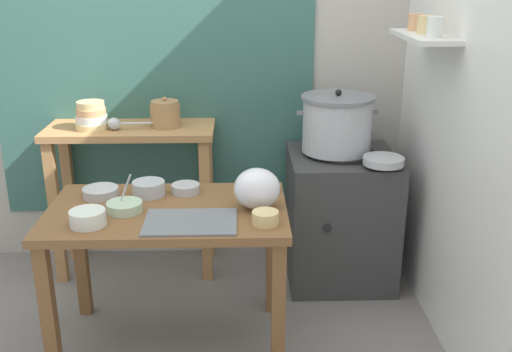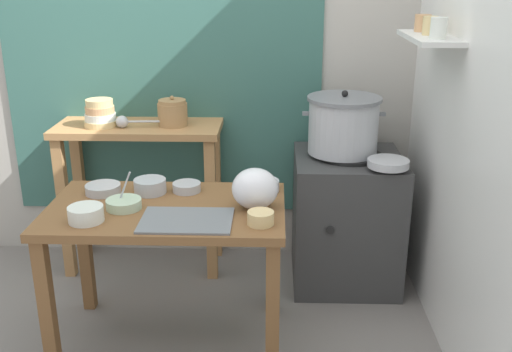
{
  "view_description": "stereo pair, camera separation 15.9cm",
  "coord_description": "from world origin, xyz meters",
  "px_view_note": "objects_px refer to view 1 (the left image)",
  "views": [
    {
      "loc": [
        0.36,
        -2.49,
        1.77
      ],
      "look_at": [
        0.44,
        0.19,
        0.82
      ],
      "focal_mm": 41.76,
      "sensor_mm": 36.0,
      "label": 1
    },
    {
      "loc": [
        0.52,
        -2.49,
        1.77
      ],
      "look_at": [
        0.44,
        0.19,
        0.82
      ],
      "focal_mm": 41.76,
      "sensor_mm": 36.0,
      "label": 2
    }
  ],
  "objects_px": {
    "ladle": "(116,124)",
    "prep_bowl_3": "(101,192)",
    "clay_pot": "(165,114)",
    "prep_bowl_5": "(149,188)",
    "stove_block": "(340,217)",
    "steamer_pot": "(337,124)",
    "prep_table": "(168,230)",
    "serving_tray": "(190,222)",
    "prep_bowl_0": "(186,188)",
    "back_shelf_table": "(133,164)",
    "prep_bowl_2": "(88,217)",
    "prep_bowl_1": "(124,206)",
    "plastic_bag": "(257,189)",
    "bowl_stack_enamel": "(91,116)",
    "wide_pan": "(383,161)",
    "prep_bowl_4": "(262,185)",
    "prep_bowl_6": "(265,217)"
  },
  "relations": [
    {
      "from": "stove_block",
      "to": "prep_bowl_2",
      "type": "bearing_deg",
      "value": -145.89
    },
    {
      "from": "back_shelf_table",
      "to": "prep_bowl_5",
      "type": "xyz_separation_m",
      "value": [
        0.19,
        -0.62,
        0.08
      ]
    },
    {
      "from": "prep_bowl_1",
      "to": "prep_bowl_3",
      "type": "bearing_deg",
      "value": 127.95
    },
    {
      "from": "stove_block",
      "to": "plastic_bag",
      "type": "xyz_separation_m",
      "value": [
        -0.51,
        -0.66,
        0.43
      ]
    },
    {
      "from": "stove_block",
      "to": "prep_bowl_3",
      "type": "distance_m",
      "value": 1.4
    },
    {
      "from": "prep_table",
      "to": "wide_pan",
      "type": "bearing_deg",
      "value": 21.47
    },
    {
      "from": "serving_tray",
      "to": "prep_bowl_3",
      "type": "xyz_separation_m",
      "value": [
        -0.46,
        0.33,
        0.02
      ]
    },
    {
      "from": "back_shelf_table",
      "to": "prep_bowl_5",
      "type": "relative_size",
      "value": 6.12
    },
    {
      "from": "prep_bowl_1",
      "to": "prep_bowl_4",
      "type": "distance_m",
      "value": 0.68
    },
    {
      "from": "prep_bowl_5",
      "to": "serving_tray",
      "type": "bearing_deg",
      "value": -56.26
    },
    {
      "from": "clay_pot",
      "to": "prep_bowl_0",
      "type": "height_order",
      "value": "clay_pot"
    },
    {
      "from": "prep_bowl_2",
      "to": "prep_bowl_5",
      "type": "height_order",
      "value": "prep_bowl_5"
    },
    {
      "from": "steamer_pot",
      "to": "prep_bowl_2",
      "type": "height_order",
      "value": "steamer_pot"
    },
    {
      "from": "serving_tray",
      "to": "prep_bowl_0",
      "type": "relative_size",
      "value": 2.89
    },
    {
      "from": "clay_pot",
      "to": "prep_bowl_5",
      "type": "bearing_deg",
      "value": -91.81
    },
    {
      "from": "ladle",
      "to": "prep_bowl_3",
      "type": "height_order",
      "value": "ladle"
    },
    {
      "from": "clay_pot",
      "to": "prep_bowl_1",
      "type": "xyz_separation_m",
      "value": [
        -0.1,
        -0.82,
        -0.23
      ]
    },
    {
      "from": "prep_bowl_1",
      "to": "prep_bowl_0",
      "type": "bearing_deg",
      "value": 41.79
    },
    {
      "from": "clay_pot",
      "to": "plastic_bag",
      "type": "relative_size",
      "value": 0.82
    },
    {
      "from": "prep_bowl_0",
      "to": "prep_bowl_2",
      "type": "xyz_separation_m",
      "value": [
        -0.39,
        -0.38,
        0.01
      ]
    },
    {
      "from": "bowl_stack_enamel",
      "to": "prep_bowl_6",
      "type": "height_order",
      "value": "bowl_stack_enamel"
    },
    {
      "from": "prep_bowl_3",
      "to": "prep_bowl_4",
      "type": "relative_size",
      "value": 1.03
    },
    {
      "from": "stove_block",
      "to": "prep_bowl_1",
      "type": "height_order",
      "value": "prep_bowl_1"
    },
    {
      "from": "steamer_pot",
      "to": "prep_bowl_0",
      "type": "distance_m",
      "value": 0.96
    },
    {
      "from": "prep_bowl_5",
      "to": "back_shelf_table",
      "type": "bearing_deg",
      "value": 106.86
    },
    {
      "from": "prep_bowl_4",
      "to": "plastic_bag",
      "type": "bearing_deg",
      "value": -97.45
    },
    {
      "from": "prep_bowl_5",
      "to": "plastic_bag",
      "type": "bearing_deg",
      "value": -18.84
    },
    {
      "from": "wide_pan",
      "to": "prep_bowl_1",
      "type": "bearing_deg",
      "value": -160.13
    },
    {
      "from": "serving_tray",
      "to": "plastic_bag",
      "type": "xyz_separation_m",
      "value": [
        0.29,
        0.16,
        0.09
      ]
    },
    {
      "from": "serving_tray",
      "to": "clay_pot",
      "type": "bearing_deg",
      "value": 102.23
    },
    {
      "from": "prep_table",
      "to": "clay_pot",
      "type": "relative_size",
      "value": 6.31
    },
    {
      "from": "prep_table",
      "to": "prep_bowl_5",
      "type": "height_order",
      "value": "prep_bowl_5"
    },
    {
      "from": "back_shelf_table",
      "to": "steamer_pot",
      "type": "bearing_deg",
      "value": -5.36
    },
    {
      "from": "ladle",
      "to": "wide_pan",
      "type": "bearing_deg",
      "value": -11.46
    },
    {
      "from": "bowl_stack_enamel",
      "to": "serving_tray",
      "type": "distance_m",
      "value": 1.14
    },
    {
      "from": "ladle",
      "to": "prep_bowl_2",
      "type": "relative_size",
      "value": 1.88
    },
    {
      "from": "prep_bowl_6",
      "to": "plastic_bag",
      "type": "bearing_deg",
      "value": 99.6
    },
    {
      "from": "prep_bowl_0",
      "to": "prep_bowl_1",
      "type": "relative_size",
      "value": 0.81
    },
    {
      "from": "prep_bowl_1",
      "to": "prep_bowl_5",
      "type": "bearing_deg",
      "value": 68.14
    },
    {
      "from": "serving_tray",
      "to": "prep_bowl_1",
      "type": "distance_m",
      "value": 0.34
    },
    {
      "from": "bowl_stack_enamel",
      "to": "ladle",
      "type": "bearing_deg",
      "value": -10.84
    },
    {
      "from": "wide_pan",
      "to": "ladle",
      "type": "bearing_deg",
      "value": 168.54
    },
    {
      "from": "stove_block",
      "to": "steamer_pot",
      "type": "relative_size",
      "value": 1.71
    },
    {
      "from": "ladle",
      "to": "prep_bowl_3",
      "type": "relative_size",
      "value": 1.69
    },
    {
      "from": "wide_pan",
      "to": "prep_bowl_2",
      "type": "relative_size",
      "value": 1.41
    },
    {
      "from": "prep_bowl_6",
      "to": "stove_block",
      "type": "bearing_deg",
      "value": 60.55
    },
    {
      "from": "bowl_stack_enamel",
      "to": "ladle",
      "type": "relative_size",
      "value": 0.64
    },
    {
      "from": "steamer_pot",
      "to": "prep_bowl_0",
      "type": "relative_size",
      "value": 3.29
    },
    {
      "from": "prep_table",
      "to": "prep_bowl_1",
      "type": "xyz_separation_m",
      "value": [
        -0.19,
        -0.03,
        0.14
      ]
    },
    {
      "from": "prep_table",
      "to": "prep_bowl_4",
      "type": "bearing_deg",
      "value": 26.01
    }
  ]
}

